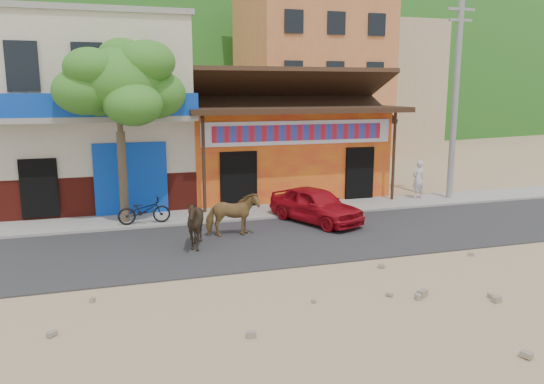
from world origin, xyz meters
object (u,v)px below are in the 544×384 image
Objects in this scene: utility_pole at (455,98)px; scooter at (144,210)px; pedestrian at (418,179)px; tree at (120,132)px; red_car at (316,205)px; cow_dark at (195,224)px; cow_tan at (232,215)px.

utility_pole is 12.73m from scooter.
scooter is 10.94m from pedestrian.
utility_pole is 4.72× the size of scooter.
tree is 0.75× the size of utility_pole.
utility_pole is 7.72m from red_car.
cow_dark reaches higher than scooter.
cow_dark is at bearing -161.39° from utility_pole.
cow_tan is 3.24m from scooter.
red_car reaches higher than scooter.
tree reaches higher than pedestrian.
scooter is (-12.20, -0.68, -3.55)m from utility_pole.
pedestrian is at bearing -68.11° from cow_tan.
cow_dark is 10.49m from pedestrian.
pedestrian reaches higher than cow_dark.
pedestrian is (10.90, 0.97, 0.33)m from scooter.
pedestrian is (11.50, 0.49, -2.23)m from tree.
cow_dark is at bearing 179.14° from red_car.
cow_tan is at bearing 8.87° from pedestrian.
tree is at bearing 174.18° from cow_dark.
red_car is at bearing -15.19° from tree.
tree is 2.67m from scooter.
tree reaches higher than red_car.
tree is 3.54× the size of scooter.
red_car is (6.17, -1.68, -2.48)m from tree.
tree is 1.70× the size of red_car.
cow_dark is (1.80, -3.50, -2.35)m from tree.
utility_pole reaches higher than cow_tan.
cow_dark is 0.41× the size of red_car.
utility_pole is 5.17× the size of pedestrian.
utility_pole is 5.01× the size of cow_tan.
cow_tan is at bearing 172.08° from red_car.
pedestrian is at bearing 167.59° from utility_pole.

